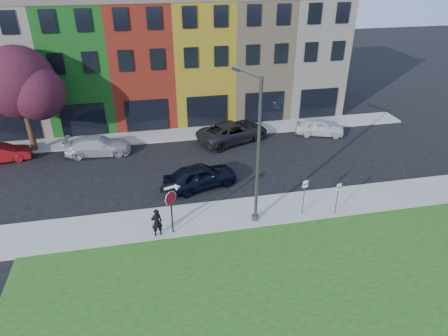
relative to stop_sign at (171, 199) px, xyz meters
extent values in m
plane|color=black|center=(4.24, -1.95, -2.24)|extent=(120.00, 120.00, 0.00)
cube|color=#989590|center=(6.24, 1.05, -2.18)|extent=(40.00, 3.00, 0.12)
cube|color=#989590|center=(1.24, 13.05, -2.18)|extent=(40.00, 2.40, 0.12)
cube|color=beige|center=(-10.76, 19.25, 2.76)|extent=(5.00, 10.00, 10.00)
cube|color=#248626|center=(-5.76, 19.25, 2.76)|extent=(5.00, 10.00, 10.00)
cube|color=#B8301E|center=(-0.76, 19.25, 2.76)|extent=(5.00, 10.00, 10.00)
cube|color=yellow|center=(4.24, 19.25, 2.76)|extent=(5.00, 10.00, 10.00)
cube|color=#978061|center=(9.24, 19.25, 2.76)|extent=(5.00, 10.00, 10.00)
cube|color=beige|center=(14.24, 19.25, 2.76)|extent=(5.00, 10.00, 10.00)
cube|color=black|center=(1.74, 14.19, -0.74)|extent=(30.00, 0.12, 2.60)
cylinder|color=black|center=(0.00, 0.02, -0.68)|extent=(0.08, 0.08, 2.89)
cylinder|color=silver|center=(0.00, 0.00, 0.05)|extent=(0.77, 0.28, 0.81)
cylinder|color=maroon|center=(0.00, -0.03, 0.05)|extent=(0.73, 0.26, 0.77)
cube|color=black|center=(0.00, 0.00, 0.68)|extent=(1.01, 0.37, 0.34)
cube|color=silver|center=(0.00, -0.03, 0.68)|extent=(0.63, 0.23, 0.14)
imported|color=black|center=(-0.81, -0.05, -1.32)|extent=(0.76, 0.64, 1.61)
imported|color=black|center=(2.18, 4.54, -1.45)|extent=(4.30, 5.64, 1.59)
imported|color=maroon|center=(-11.21, 10.94, -1.61)|extent=(2.58, 4.28, 1.27)
imported|color=#AFAEB3|center=(-4.53, 10.76, -1.56)|extent=(2.38, 4.93, 1.38)
imported|color=black|center=(5.77, 11.05, -1.44)|extent=(6.50, 7.52, 1.60)
imported|color=silver|center=(13.01, 10.82, -1.58)|extent=(3.92, 4.84, 1.33)
cylinder|color=#4A4C50|center=(4.60, 0.25, 1.94)|extent=(0.18, 0.18, 8.12)
cylinder|color=#4A4C50|center=(4.60, 0.25, -1.97)|extent=(0.40, 0.40, 0.30)
cylinder|color=#4A4C50|center=(4.26, 1.19, 5.89)|extent=(0.80, 1.92, 0.12)
cube|color=#4A4C50|center=(3.88, 2.23, 5.84)|extent=(0.42, 0.60, 0.16)
cylinder|color=#4A4C50|center=(7.35, 0.23, -0.96)|extent=(0.05, 0.05, 2.32)
cube|color=silver|center=(7.35, 0.20, -0.13)|extent=(0.32, 0.07, 0.42)
cube|color=maroon|center=(7.35, 0.18, -0.13)|extent=(0.32, 0.06, 0.06)
cylinder|color=#4A4C50|center=(9.24, -0.05, -1.12)|extent=(0.05, 0.05, 2.01)
cube|color=silver|center=(9.24, -0.08, -0.39)|extent=(0.31, 0.11, 0.42)
cube|color=maroon|center=(9.24, -0.10, -0.39)|extent=(0.31, 0.10, 0.06)
cylinder|color=black|center=(-9.32, 12.30, -0.41)|extent=(0.44, 0.44, 3.43)
sphere|color=black|center=(-9.32, 12.30, 3.06)|extent=(5.03, 5.03, 5.03)
sphere|color=black|center=(-8.06, 11.54, 2.44)|extent=(3.77, 3.77, 3.77)
sphere|color=black|center=(-10.45, 13.18, 2.56)|extent=(3.52, 3.52, 3.52)
sphere|color=black|center=(-9.06, 12.80, 3.95)|extent=(3.02, 3.02, 3.02)
camera|label=1|loc=(-0.78, -17.25, 11.01)|focal=32.00mm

